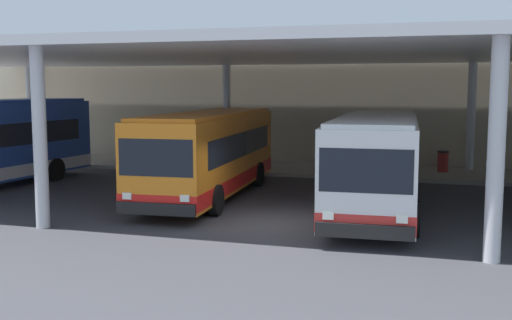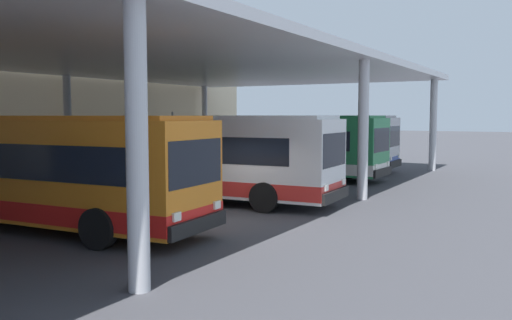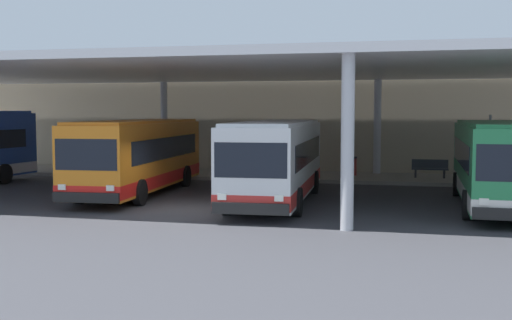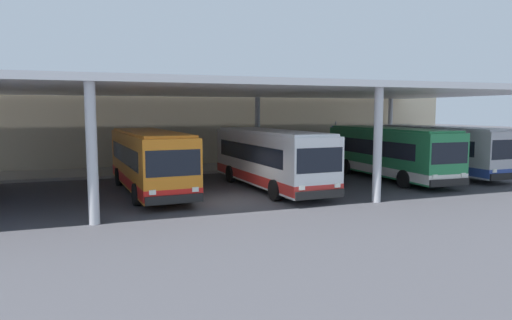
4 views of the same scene
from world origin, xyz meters
name	(u,v)px [view 2 (image 2 of 4)]	position (x,y,z in m)	size (l,w,h in m)	color
ground_plane	(216,220)	(0.00, 0.00, 0.00)	(200.00, 200.00, 0.00)	#3D3D42
canopy_shelter	(83,54)	(0.00, 5.50, 5.31)	(40.00, 17.00, 5.55)	silver
bus_second_bay	(39,170)	(-3.36, 3.71, 1.66)	(3.22, 10.67, 3.17)	orange
bus_middle_bay	(201,156)	(2.90, 2.65, 1.66)	(3.12, 10.65, 3.17)	white
bus_far_bay	(282,145)	(11.08, 3.43, 1.66)	(2.80, 10.56, 3.17)	#28844C
bus_departing	(306,141)	(15.51, 4.12, 1.66)	(2.96, 10.60, 3.17)	#B7B7BC
bench_waiting	(130,161)	(8.92, 11.82, 0.66)	(1.80, 0.45, 0.92)	#383D47
trash_bin	(69,166)	(4.96, 12.09, 0.68)	(0.52, 0.52, 0.98)	maroon
banner_sign	(173,136)	(11.65, 10.94, 1.98)	(0.70, 0.12, 3.20)	#B2B2B7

